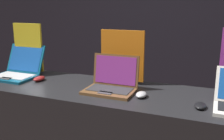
# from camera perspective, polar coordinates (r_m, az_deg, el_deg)

# --- Properties ---
(wall_back) EXTENTS (8.00, 0.05, 2.80)m
(wall_back) POSITION_cam_1_polar(r_m,az_deg,el_deg) (3.63, 11.76, 12.30)
(wall_back) COLOR black
(wall_back) RESTS_ON ground_plane
(laptop_front) EXTENTS (0.36, 0.37, 0.26)m
(laptop_front) POSITION_cam_1_polar(r_m,az_deg,el_deg) (2.38, -19.82, 0.05)
(laptop_front) COLOR #0F5170
(laptop_front) RESTS_ON display_counter
(mouse_front) EXTENTS (0.07, 0.12, 0.04)m
(mouse_front) POSITION_cam_1_polar(r_m,az_deg,el_deg) (2.20, -15.57, -1.82)
(mouse_front) COLOR maroon
(mouse_front) RESTS_ON display_counter
(promo_stand_front) EXTENTS (0.29, 0.07, 0.44)m
(promo_stand_front) POSITION_cam_1_polar(r_m,az_deg,el_deg) (2.47, -17.71, 4.28)
(promo_stand_front) COLOR black
(promo_stand_front) RESTS_ON display_counter
(laptop_middle) EXTENTS (0.35, 0.27, 0.25)m
(laptop_middle) POSITION_cam_1_polar(r_m,az_deg,el_deg) (1.87, -0.07, -2.81)
(laptop_middle) COLOR brown
(laptop_middle) RESTS_ON display_counter
(mouse_middle) EXTENTS (0.07, 0.11, 0.04)m
(mouse_middle) POSITION_cam_1_polar(r_m,az_deg,el_deg) (1.76, 6.40, -5.36)
(mouse_middle) COLOR #B2B2B7
(mouse_middle) RESTS_ON display_counter
(promo_stand_middle) EXTENTS (0.35, 0.07, 0.41)m
(promo_stand_middle) POSITION_cam_1_polar(r_m,az_deg,el_deg) (2.03, 2.25, 2.57)
(promo_stand_middle) COLOR black
(promo_stand_middle) RESTS_ON display_counter
(mouse_back) EXTENTS (0.07, 0.11, 0.03)m
(mouse_back) POSITION_cam_1_polar(r_m,az_deg,el_deg) (1.66, 18.65, -7.37)
(mouse_back) COLOR black
(mouse_back) RESTS_ON display_counter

